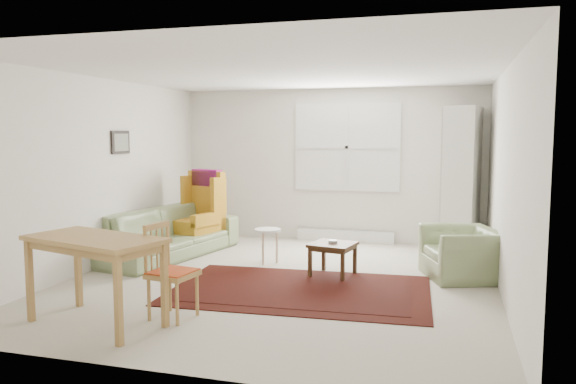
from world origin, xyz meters
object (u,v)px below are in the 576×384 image
(sofa, at_px, (168,224))
(desk_chair, at_px, (173,271))
(desk, at_px, (96,281))
(armchair, at_px, (462,248))
(cabinet, at_px, (462,180))
(wingback_chair, at_px, (193,210))
(coffee_table, at_px, (333,259))
(stool, at_px, (268,246))

(sofa, relative_size, desk_chair, 2.55)
(desk, bearing_deg, desk_chair, 30.67)
(armchair, height_order, cabinet, cabinet)
(wingback_chair, bearing_deg, coffee_table, -5.06)
(sofa, bearing_deg, armchair, -80.31)
(stool, bearing_deg, sofa, -179.90)
(armchair, height_order, coffee_table, armchair)
(wingback_chair, bearing_deg, sofa, -85.40)
(coffee_table, distance_m, stool, 1.09)
(coffee_table, relative_size, cabinet, 0.24)
(wingback_chair, height_order, desk, wingback_chair)
(stool, bearing_deg, cabinet, 30.44)
(desk, bearing_deg, wingback_chair, 100.53)
(armchair, xyz_separation_m, wingback_chair, (-3.93, 0.66, 0.24))
(armchair, relative_size, cabinet, 0.44)
(cabinet, bearing_deg, armchair, -79.96)
(coffee_table, distance_m, desk_chair, 2.33)
(armchair, xyz_separation_m, cabinet, (0.00, 1.60, 0.71))
(stool, height_order, desk_chair, desk_chair)
(sofa, relative_size, armchair, 2.47)
(coffee_table, xyz_separation_m, desk, (-1.75, -2.37, 0.20))
(desk, height_order, desk_chair, desk_chair)
(cabinet, bearing_deg, sofa, -149.64)
(coffee_table, height_order, desk_chair, desk_chair)
(sofa, distance_m, cabinet, 4.37)
(wingback_chair, height_order, desk_chair, wingback_chair)
(armchair, bearing_deg, coffee_table, -97.76)
(sofa, bearing_deg, desk, -153.81)
(desk_chair, bearing_deg, sofa, 37.88)
(sofa, bearing_deg, coffee_table, -88.77)
(stool, height_order, cabinet, cabinet)
(armchair, xyz_separation_m, desk_chair, (-2.70, -2.35, 0.09))
(cabinet, bearing_deg, desk_chair, -114.31)
(coffee_table, relative_size, desk, 0.39)
(sofa, height_order, wingback_chair, wingback_chair)
(armchair, distance_m, desk_chair, 3.58)
(wingback_chair, distance_m, desk, 3.43)
(sofa, bearing_deg, stool, -78.76)
(sofa, relative_size, coffee_table, 4.57)
(stool, distance_m, desk, 2.91)
(armchair, xyz_separation_m, stool, (-2.55, 0.11, -0.13))
(desk_chair, bearing_deg, stool, 5.40)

